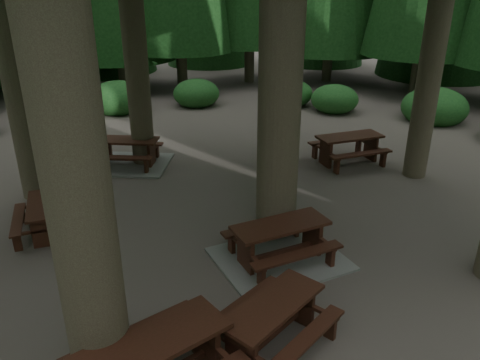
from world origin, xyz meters
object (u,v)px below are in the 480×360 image
object	(u,v)px
picnic_table_f	(154,357)
picnic_table_b	(44,213)
picnic_table_d	(349,145)
picnic_table_a	(280,248)
picnic_table_c	(127,156)
picnic_table_e	(272,317)

from	to	relation	value
picnic_table_f	picnic_table_b	bearing A→B (deg)	87.73
picnic_table_b	picnic_table_d	bearing A→B (deg)	-80.28
picnic_table_a	picnic_table_f	size ratio (longest dim) A/B	1.09
picnic_table_a	picnic_table_c	bearing A→B (deg)	102.75
picnic_table_e	picnic_table_f	size ratio (longest dim) A/B	0.91
picnic_table_a	picnic_table_d	bearing A→B (deg)	39.22
picnic_table_d	picnic_table_e	bearing A→B (deg)	-129.75
picnic_table_d	picnic_table_f	world-z (taller)	picnic_table_f
picnic_table_d	picnic_table_e	size ratio (longest dim) A/B	0.91
picnic_table_b	picnic_table_d	world-z (taller)	picnic_table_d
picnic_table_a	picnic_table_d	xyz separation A→B (m)	(3.75, 4.32, 0.27)
picnic_table_a	picnic_table_b	world-z (taller)	picnic_table_a
picnic_table_d	picnic_table_f	distance (m)	9.30
picnic_table_b	picnic_table_e	bearing A→B (deg)	-145.97
picnic_table_e	picnic_table_c	bearing A→B (deg)	68.03
picnic_table_a	picnic_table_c	distance (m)	6.38
picnic_table_a	picnic_table_b	size ratio (longest dim) A/B	1.62
picnic_table_a	picnic_table_c	size ratio (longest dim) A/B	0.92
picnic_table_b	picnic_table_f	distance (m)	5.15
picnic_table_a	picnic_table_f	distance (m)	3.59
picnic_table_c	picnic_table_e	distance (m)	8.11
picnic_table_c	picnic_table_a	bearing A→B (deg)	-46.54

